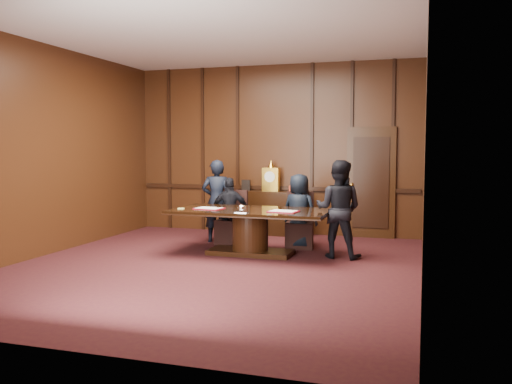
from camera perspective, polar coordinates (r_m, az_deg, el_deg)
room at (r=8.12m, az=-3.92°, el=4.23°), size 7.00×7.04×3.50m
sideboard at (r=11.18m, az=1.60°, el=-2.01°), size 1.60×0.45×1.54m
conference_table at (r=9.05m, az=-0.60°, el=-3.43°), size 2.62×1.32×0.76m
folder_left at (r=9.15m, az=-4.96°, el=-1.73°), size 0.50×0.38×0.02m
folder_right at (r=8.71m, az=2.90°, el=-2.04°), size 0.49×0.38×0.02m
inkstand at (r=8.59m, az=-1.52°, el=-1.82°), size 0.20×0.14×0.12m
notepad at (r=9.19m, az=-7.90°, el=-1.73°), size 0.11×0.08×0.01m
chair_left at (r=10.11m, az=-2.57°, el=-3.82°), size 0.52×0.52×0.99m
chair_right at (r=9.75m, az=4.61°, el=-4.15°), size 0.55×0.55×0.99m
signatory_left at (r=10.00m, az=-2.74°, el=-2.02°), size 0.79×0.50×1.24m
signatory_right at (r=9.63m, az=4.55°, el=-2.03°), size 0.73×0.57×1.33m
witness_left at (r=10.28m, az=-4.16°, el=-0.95°), size 0.65×0.52×1.56m
witness_right at (r=8.88m, az=8.68°, el=-1.78°), size 0.83×0.67×1.59m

